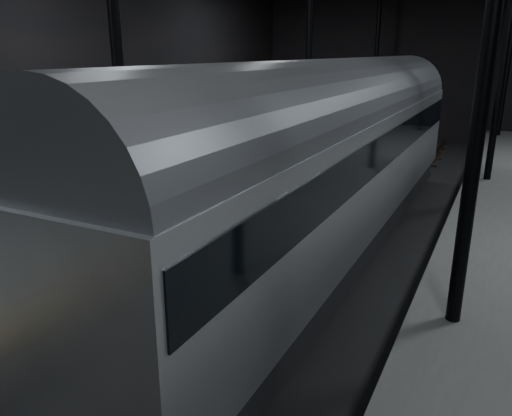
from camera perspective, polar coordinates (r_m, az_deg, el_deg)
The scene contains 6 objects.
ground at distance 14.87m, azimuth 8.06°, elevation -5.58°, with size 44.00×44.00×0.00m, color black.
platform_left at distance 18.30m, azimuth -14.64°, elevation 0.13°, with size 9.00×43.80×1.00m, color #545452.
tactile_strip at distance 15.76m, azimuth -3.02°, elevation -0.18°, with size 0.50×43.80×0.01m, color brown.
track at distance 14.84m, azimuth 8.07°, elevation -5.34°, with size 2.40×43.00×0.24m.
train at distance 14.46m, azimuth 9.26°, elevation 6.39°, with size 3.07×20.49×5.48m.
woman at distance 12.90m, azimuth -19.35°, elevation -1.39°, with size 0.60×0.39×1.65m, color #9E7961.
Camera 1 is at (4.22, -13.03, 5.78)m, focal length 35.00 mm.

